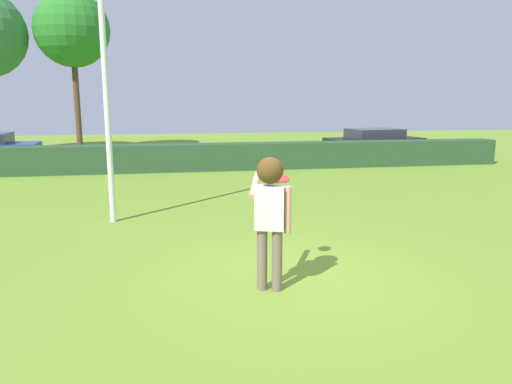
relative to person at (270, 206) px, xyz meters
The scene contains 7 objects.
ground_plane 1.28m from the person, 38.00° to the left, with size 60.00×60.00×0.00m, color olive.
person is the anchor object (origin of this frame).
frisbee 0.80m from the person, 65.33° to the left, with size 0.23×0.22×0.09m.
lamppost 5.39m from the person, 120.41° to the left, with size 0.24×0.24×6.36m.
hedge_row 11.33m from the person, 87.74° to the left, with size 21.76×0.90×0.95m, color #2B4A2C.
parked_car_black 15.87m from the person, 61.25° to the left, with size 4.39×2.27×1.25m.
maple_tree 20.37m from the person, 106.24° to the left, with size 3.50×3.50×7.50m.
Camera 1 is at (-1.73, -6.36, 2.52)m, focal length 33.92 mm.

